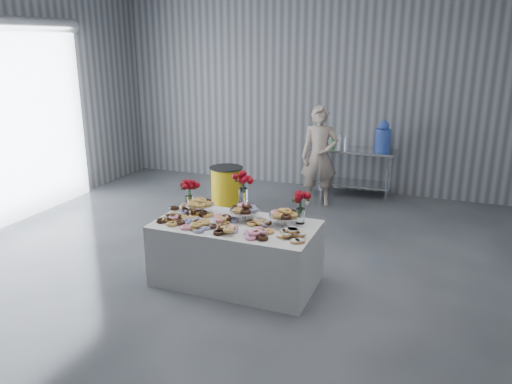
{
  "coord_description": "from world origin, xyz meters",
  "views": [
    {
      "loc": [
        2.44,
        -4.94,
        2.81
      ],
      "look_at": [
        0.29,
        0.6,
        1.0
      ],
      "focal_mm": 35.0,
      "sensor_mm": 36.0,
      "label": 1
    }
  ],
  "objects_px": {
    "display_table": "(236,253)",
    "water_jug": "(383,137)",
    "prep_table": "(353,164)",
    "person": "(320,156)",
    "trash_barrel": "(227,188)"
  },
  "relations": [
    {
      "from": "display_table",
      "to": "water_jug",
      "type": "xyz_separation_m",
      "value": [
        1.14,
        4.01,
        0.77
      ]
    },
    {
      "from": "prep_table",
      "to": "person",
      "type": "relative_size",
      "value": 0.86
    },
    {
      "from": "prep_table",
      "to": "trash_barrel",
      "type": "height_order",
      "value": "prep_table"
    },
    {
      "from": "prep_table",
      "to": "trash_barrel",
      "type": "distance_m",
      "value": 2.44
    },
    {
      "from": "prep_table",
      "to": "display_table",
      "type": "bearing_deg",
      "value": -99.07
    },
    {
      "from": "trash_barrel",
      "to": "person",
      "type": "bearing_deg",
      "value": 28.81
    },
    {
      "from": "prep_table",
      "to": "water_jug",
      "type": "bearing_deg",
      "value": -0.0
    },
    {
      "from": "person",
      "to": "trash_barrel",
      "type": "height_order",
      "value": "person"
    },
    {
      "from": "prep_table",
      "to": "trash_barrel",
      "type": "relative_size",
      "value": 2.04
    },
    {
      "from": "trash_barrel",
      "to": "prep_table",
      "type": "bearing_deg",
      "value": 38.45
    },
    {
      "from": "display_table",
      "to": "prep_table",
      "type": "xyz_separation_m",
      "value": [
        0.64,
        4.01,
        0.24
      ]
    },
    {
      "from": "display_table",
      "to": "trash_barrel",
      "type": "relative_size",
      "value": 2.58
    },
    {
      "from": "display_table",
      "to": "person",
      "type": "relative_size",
      "value": 1.08
    },
    {
      "from": "display_table",
      "to": "water_jug",
      "type": "relative_size",
      "value": 3.43
    },
    {
      "from": "water_jug",
      "to": "person",
      "type": "bearing_deg",
      "value": -143.32
    }
  ]
}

